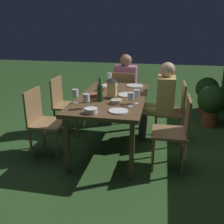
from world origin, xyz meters
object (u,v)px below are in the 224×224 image
chair_side_left_a (64,103)px  wine_glass_a (131,97)px  bowl_bread (116,101)px  wine_glass_d (136,94)px  green_bottle_on_table (100,93)px  wine_glass_c (75,94)px  bowl_olives (93,95)px  plate_b (135,86)px  person_in_mustard (161,98)px  lantern_centerpiece (112,87)px  wine_glass_b (109,76)px  chair_side_left_b (43,119)px  potted_plant_by_hedge (207,92)px  chair_side_right_b (176,129)px  plate_c (118,111)px  plate_d (128,95)px  potted_plant_corner (212,102)px  bowl_dip (91,111)px  wine_glass_e (86,98)px  plate_a (108,86)px  chair_head_near (124,94)px  chair_side_right_a (174,109)px  bowl_salad (102,89)px  person_in_pink (126,83)px

chair_side_left_a → wine_glass_a: wine_glass_a is taller
wine_glass_a → bowl_bread: size_ratio=1.23×
wine_glass_a → wine_glass_d: (-0.13, 0.05, 0.00)m
green_bottle_on_table → wine_glass_c: (0.14, -0.27, 0.01)m
bowl_olives → plate_b: bearing=146.6°
person_in_mustard → lantern_centerpiece: person_in_mustard is taller
wine_glass_b → plate_b: 0.46m
bowl_bread → chair_side_left_b: bearing=-86.0°
plate_b → potted_plant_by_hedge: 1.75m
chair_side_right_b → potted_plant_by_hedge: bearing=163.0°
plate_b → chair_side_right_b: bearing=30.8°
bowl_olives → lantern_centerpiece: bearing=91.5°
plate_b → plate_c: (1.23, -0.04, 0.00)m
chair_side_right_b → plate_d: chair_side_right_b is taller
wine_glass_c → plate_b: bearing=149.4°
wine_glass_c → potted_plant_corner: bearing=128.8°
green_bottle_on_table → plate_c: bearing=40.2°
bowl_bread → bowl_dip: bearing=-26.7°
wine_glass_e → plate_c: wine_glass_e is taller
bowl_bread → potted_plant_corner: bearing=136.0°
wine_glass_a → plate_a: size_ratio=0.68×
chair_head_near → wine_glass_b: size_ratio=5.15×
potted_plant_by_hedge → potted_plant_corner: bearing=-1.9°
chair_side_left_b → bowl_dip: chair_side_left_b is taller
plate_c → plate_a: bearing=-162.5°
wine_glass_b → plate_c: (1.35, 0.39, -0.11)m
plate_a → chair_side_right_a: bearing=79.7°
lantern_centerpiece → wine_glass_c: 0.50m
plate_b → bowl_salad: size_ratio=1.98×
chair_side_left_a → bowl_salad: chair_side_left_a is taller
person_in_mustard → bowl_salad: bearing=-84.2°
person_in_pink → plate_d: (1.18, 0.20, 0.10)m
chair_head_near → person_in_pink: person_in_pink is taller
person_in_mustard → wine_glass_a: person_in_mustard is taller
wine_glass_b → wine_glass_d: (1.02, 0.55, 0.00)m
wine_glass_c → chair_side_right_b: bearing=90.5°
chair_side_right_a → plate_a: chair_side_right_a is taller
chair_side_left_a → wine_glass_a: size_ratio=5.15×
wine_glass_d → plate_d: size_ratio=0.66×
chair_side_right_b → bowl_bread: bearing=-95.2°
bowl_olives → bowl_salad: bowl_salad is taller
wine_glass_b → plate_b: wine_glass_b is taller
green_bottle_on_table → plate_b: bearing=159.4°
plate_a → potted_plant_corner: bearing=108.4°
plate_a → wine_glass_e: bearing=-0.6°
lantern_centerpiece → bowl_bread: bearing=22.3°
wine_glass_e → potted_plant_by_hedge: (-2.35, 1.67, -0.44)m
bowl_salad → wine_glass_a: bearing=36.8°
person_in_mustard → bowl_bread: (0.68, -0.52, 0.12)m
chair_side_left_a → wine_glass_e: bearing=35.0°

